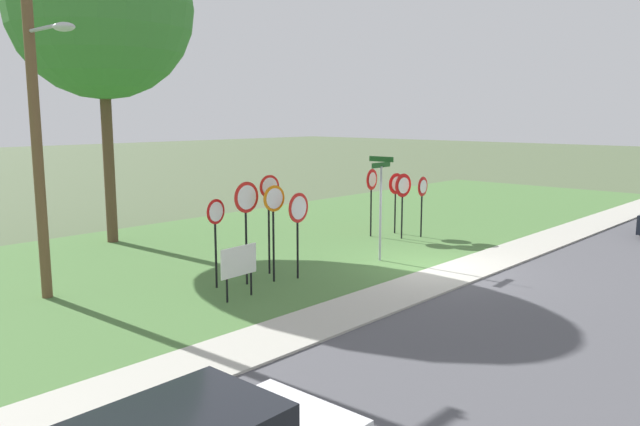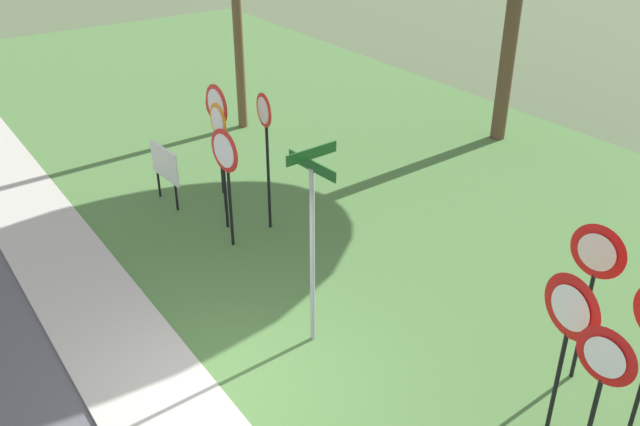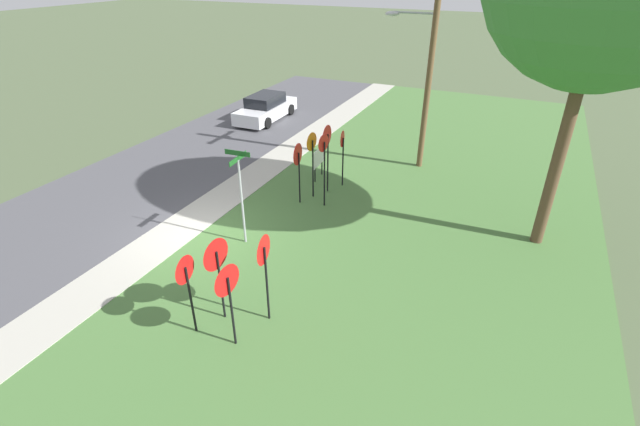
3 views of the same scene
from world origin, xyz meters
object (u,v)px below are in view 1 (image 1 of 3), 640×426
object	(u,v)px
yield_sign_far_right	(423,193)
utility_pole	(36,101)
stop_sign_near_right	(269,204)
stop_sign_near_left	(274,213)
yield_sign_near_right	(396,189)
oak_tree_left	(101,6)
stop_sign_far_right	(298,217)
stop_sign_far_left	(216,225)
notice_board	(239,264)
yield_sign_far_left	(403,190)
yield_sign_near_left	(372,186)
street_name_post	(381,199)
stop_sign_far_center	(246,210)

from	to	relation	value
yield_sign_far_right	utility_pole	xyz separation A→B (m)	(-12.18, 2.28, 2.98)
stop_sign_near_right	utility_pole	world-z (taller)	utility_pole
stop_sign_near_left	yield_sign_far_right	bearing A→B (deg)	7.98
yield_sign_near_right	utility_pole	world-z (taller)	utility_pole
yield_sign_near_right	oak_tree_left	bearing A→B (deg)	148.95
yield_sign_near_right	stop_sign_far_right	bearing A→B (deg)	-157.34
stop_sign_far_left	yield_sign_near_right	distance (m)	8.96
stop_sign_near_right	utility_pole	xyz separation A→B (m)	(-5.05, 2.12, 2.65)
yield_sign_near_right	utility_pole	distance (m)	12.53
yield_sign_far_right	notice_board	xyz separation A→B (m)	(-9.19, -1.02, -0.74)
stop_sign_near_right	stop_sign_far_left	bearing A→B (deg)	-170.61
stop_sign_near_left	utility_pole	bearing A→B (deg)	152.61
notice_board	oak_tree_left	size ratio (longest dim) A/B	0.12
yield_sign_far_left	stop_sign_far_left	bearing A→B (deg)	-172.18
stop_sign_far_right	yield_sign_near_left	bearing A→B (deg)	14.32
street_name_post	utility_pole	xyz separation A→B (m)	(-8.33, 3.35, 2.74)
stop_sign_far_center	oak_tree_left	size ratio (longest dim) A/B	0.25
stop_sign_far_center	yield_sign_near_right	bearing A→B (deg)	7.80
stop_sign_near_left	utility_pole	xyz separation A→B (m)	(-4.58, 2.80, 2.76)
stop_sign_near_left	stop_sign_near_right	size ratio (longest dim) A/B	0.93
stop_sign_far_center	yield_sign_far_left	size ratio (longest dim) A/B	1.15
notice_board	stop_sign_near_right	bearing A→B (deg)	26.05
stop_sign_near_right	yield_sign_far_left	world-z (taller)	stop_sign_near_right
yield_sign_near_right	street_name_post	xyz separation A→B (m)	(-3.79, -2.16, 0.19)
yield_sign_far_right	notice_board	bearing A→B (deg)	-178.09
yield_sign_near_left	yield_sign_near_right	bearing A→B (deg)	-22.21
stop_sign_near_right	notice_board	bearing A→B (deg)	-142.61
yield_sign_far_left	utility_pole	distance (m)	12.00
yield_sign_far_left	yield_sign_near_left	bearing A→B (deg)	118.23
stop_sign_near_left	yield_sign_near_right	xyz separation A→B (m)	(7.54, 1.62, -0.18)
yield_sign_near_left	oak_tree_left	world-z (taller)	oak_tree_left
stop_sign_far_center	notice_board	xyz separation A→B (m)	(-0.94, -0.80, -1.09)
oak_tree_left	yield_sign_near_left	bearing A→B (deg)	-41.55
yield_sign_near_right	yield_sign_far_right	bearing A→B (deg)	-79.48
stop_sign_far_right	utility_pole	xyz separation A→B (m)	(-5.22, 3.04, 2.91)
yield_sign_far_right	street_name_post	size ratio (longest dim) A/B	0.70
yield_sign_far_right	oak_tree_left	size ratio (longest dim) A/B	0.20
stop_sign_far_center	stop_sign_far_left	bearing A→B (deg)	154.50
yield_sign_far_right	utility_pole	distance (m)	12.75
notice_board	utility_pole	bearing A→B (deg)	128.73
yield_sign_near_left	oak_tree_left	bearing A→B (deg)	130.95
stop_sign_near_right	stop_sign_far_right	size ratio (longest dim) A/B	1.18
stop_sign_near_right	yield_sign_far_right	distance (m)	7.14
yield_sign_far_right	yield_sign_near_left	bearing A→B (deg)	124.79
yield_sign_near_right	yield_sign_far_left	distance (m)	1.00
stop_sign_far_center	street_name_post	bearing A→B (deg)	-12.24
stop_sign_far_center	oak_tree_left	world-z (taller)	oak_tree_left
yield_sign_far_left	utility_pole	size ratio (longest dim) A/B	0.27
stop_sign_near_right	stop_sign_far_right	xyz separation A→B (m)	(0.17, -0.91, -0.26)
yield_sign_near_left	notice_board	distance (m)	8.47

